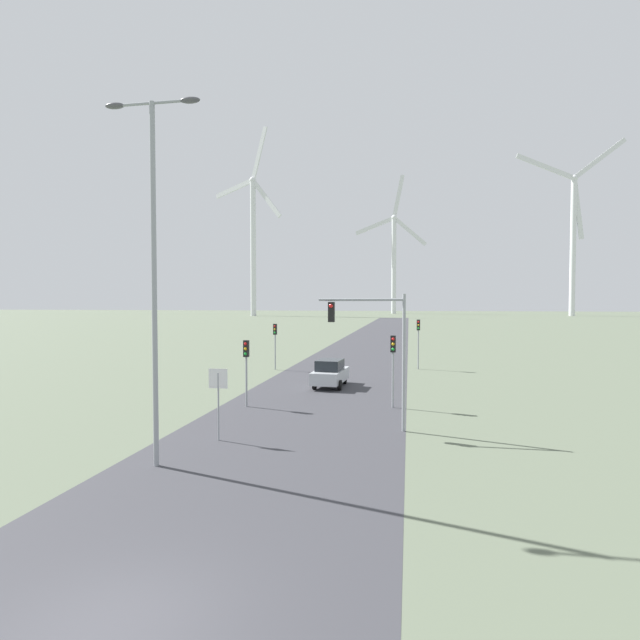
# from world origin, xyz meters

# --- Properties ---
(ground_plane) EXTENTS (600.00, 600.00, 0.00)m
(ground_plane) POSITION_xyz_m (0.00, 0.00, 0.00)
(ground_plane) COLOR #5B6651
(road_surface) EXTENTS (10.00, 240.00, 0.01)m
(road_surface) POSITION_xyz_m (0.00, 48.00, 0.00)
(road_surface) COLOR #38383D
(road_surface) RESTS_ON ground
(streetlamp) EXTENTS (3.45, 0.32, 12.50)m
(streetlamp) POSITION_xyz_m (-3.49, 8.10, 7.61)
(streetlamp) COLOR #93999E
(streetlamp) RESTS_ON ground
(stop_sign_near) EXTENTS (0.81, 0.07, 2.96)m
(stop_sign_near) POSITION_xyz_m (-2.55, 11.48, 2.07)
(stop_sign_near) COLOR #93999E
(stop_sign_near) RESTS_ON ground
(traffic_light_post_near_left) EXTENTS (0.28, 0.34, 3.61)m
(traffic_light_post_near_left) POSITION_xyz_m (-3.54, 17.99, 2.65)
(traffic_light_post_near_left) COLOR #93999E
(traffic_light_post_near_left) RESTS_ON ground
(traffic_light_post_near_right) EXTENTS (0.28, 0.34, 3.88)m
(traffic_light_post_near_right) POSITION_xyz_m (4.28, 19.10, 2.85)
(traffic_light_post_near_right) COLOR #93999E
(traffic_light_post_near_right) RESTS_ON ground
(traffic_light_post_mid_left) EXTENTS (0.28, 0.33, 3.84)m
(traffic_light_post_mid_left) POSITION_xyz_m (-5.87, 32.40, 2.82)
(traffic_light_post_mid_left) COLOR #93999E
(traffic_light_post_mid_left) RESTS_ON ground
(traffic_light_post_mid_right) EXTENTS (0.28, 0.33, 4.18)m
(traffic_light_post_mid_right) POSITION_xyz_m (5.89, 34.90, 3.06)
(traffic_light_post_mid_right) COLOR #93999E
(traffic_light_post_mid_right) RESTS_ON ground
(traffic_light_mast_overhead) EXTENTS (3.84, 0.34, 6.03)m
(traffic_light_mast_overhead) POSITION_xyz_m (3.60, 14.26, 4.24)
(traffic_light_mast_overhead) COLOR #93999E
(traffic_light_mast_overhead) RESTS_ON ground
(car_approaching) EXTENTS (2.11, 4.23, 1.83)m
(car_approaching) POSITION_xyz_m (-0.07, 25.06, 0.91)
(car_approaching) COLOR #B7BCC1
(car_approaching) RESTS_ON ground
(wind_turbine_far_left) EXTENTS (31.94, 14.77, 73.70)m
(wind_turbine_far_left) POSITION_xyz_m (-56.10, 183.74, 32.71)
(wind_turbine_far_left) COLOR silver
(wind_turbine_far_left) RESTS_ON ground
(wind_turbine_left) EXTENTS (33.97, 8.48, 65.03)m
(wind_turbine_left) POSITION_xyz_m (-2.06, 231.69, 28.11)
(wind_turbine_left) COLOR silver
(wind_turbine_left) RESTS_ON ground
(wind_turbine_center) EXTENTS (42.21, 5.62, 69.98)m
(wind_turbine_center) POSITION_xyz_m (69.08, 205.47, 33.64)
(wind_turbine_center) COLOR silver
(wind_turbine_center) RESTS_ON ground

